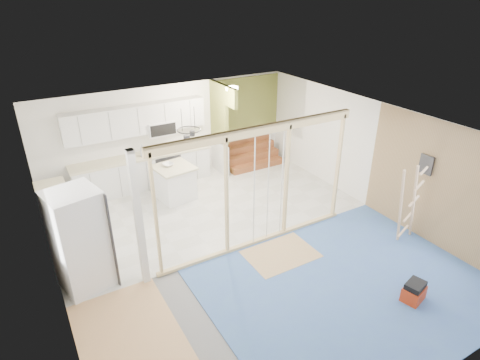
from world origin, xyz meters
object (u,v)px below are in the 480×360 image
ladder (409,204)px  island (175,183)px  fridge (80,241)px  toolbox (414,292)px

ladder → island: bearing=115.0°
island → ladder: 5.44m
fridge → ladder: bearing=-30.8°
fridge → island: (2.60, 2.25, -0.51)m
toolbox → island: bearing=96.5°
island → ladder: size_ratio=0.57×
fridge → ladder: (6.04, -1.93, -0.04)m
fridge → ladder: size_ratio=1.07×
toolbox → ladder: size_ratio=0.26×
island → toolbox: 5.91m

